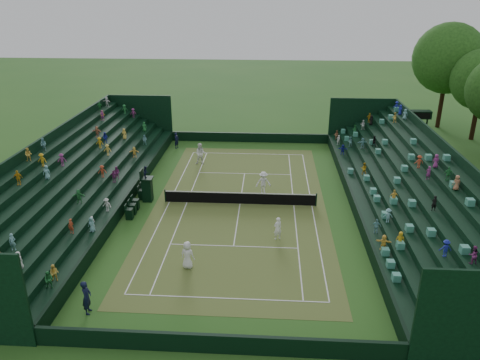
{
  "coord_description": "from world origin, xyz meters",
  "views": [
    {
      "loc": [
        2.09,
        -32.47,
        15.26
      ],
      "look_at": [
        0.0,
        0.0,
        2.0
      ],
      "focal_mm": 35.0,
      "sensor_mm": 36.0,
      "label": 1
    }
  ],
  "objects_px": {
    "player_near_east": "(278,228)",
    "player_far_west": "(201,154)",
    "umpire_chair": "(147,186)",
    "player_far_east": "(263,183)",
    "tennis_net": "(240,198)",
    "player_near_west": "(187,255)"
  },
  "relations": [
    {
      "from": "player_far_east",
      "to": "player_near_west",
      "type": "bearing_deg",
      "value": -120.24
    },
    {
      "from": "tennis_net",
      "to": "player_far_east",
      "type": "xyz_separation_m",
      "value": [
        1.74,
        2.17,
        0.4
      ]
    },
    {
      "from": "player_far_west",
      "to": "player_far_east",
      "type": "bearing_deg",
      "value": -50.55
    },
    {
      "from": "umpire_chair",
      "to": "player_far_west",
      "type": "relative_size",
      "value": 1.42
    },
    {
      "from": "player_near_east",
      "to": "player_far_west",
      "type": "xyz_separation_m",
      "value": [
        -7.07,
        13.96,
        0.22
      ]
    },
    {
      "from": "tennis_net",
      "to": "player_near_east",
      "type": "relative_size",
      "value": 7.34
    },
    {
      "from": "player_near_east",
      "to": "player_far_west",
      "type": "relative_size",
      "value": 0.79
    },
    {
      "from": "player_near_east",
      "to": "player_far_west",
      "type": "bearing_deg",
      "value": -91.44
    },
    {
      "from": "player_near_west",
      "to": "player_far_east",
      "type": "bearing_deg",
      "value": -93.93
    },
    {
      "from": "umpire_chair",
      "to": "player_far_east",
      "type": "xyz_separation_m",
      "value": [
        8.94,
        2.01,
        -0.3
      ]
    },
    {
      "from": "tennis_net",
      "to": "player_far_west",
      "type": "xyz_separation_m",
      "value": [
        -4.26,
        8.7,
        0.48
      ]
    },
    {
      "from": "tennis_net",
      "to": "player_far_west",
      "type": "height_order",
      "value": "player_far_west"
    },
    {
      "from": "tennis_net",
      "to": "player_far_west",
      "type": "distance_m",
      "value": 9.7
    },
    {
      "from": "player_far_west",
      "to": "player_near_west",
      "type": "bearing_deg",
      "value": -87.45
    },
    {
      "from": "player_near_west",
      "to": "tennis_net",
      "type": "bearing_deg",
      "value": -88.69
    },
    {
      "from": "tennis_net",
      "to": "player_near_west",
      "type": "xyz_separation_m",
      "value": [
        -2.5,
        -9.04,
        0.33
      ]
    },
    {
      "from": "umpire_chair",
      "to": "player_far_east",
      "type": "bearing_deg",
      "value": 12.64
    },
    {
      "from": "umpire_chair",
      "to": "player_near_west",
      "type": "height_order",
      "value": "umpire_chair"
    },
    {
      "from": "umpire_chair",
      "to": "player_far_west",
      "type": "distance_m",
      "value": 9.04
    },
    {
      "from": "player_near_west",
      "to": "player_far_east",
      "type": "relative_size",
      "value": 0.92
    },
    {
      "from": "tennis_net",
      "to": "player_near_west",
      "type": "bearing_deg",
      "value": -105.48
    },
    {
      "from": "umpire_chair",
      "to": "player_far_west",
      "type": "xyz_separation_m",
      "value": [
        2.95,
        8.54,
        -0.22
      ]
    }
  ]
}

